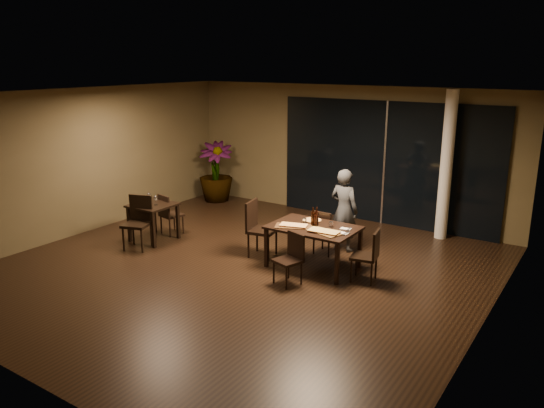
{
  "coord_description": "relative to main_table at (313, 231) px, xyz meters",
  "views": [
    {
      "loc": [
        5.24,
        -6.88,
        3.55
      ],
      "look_at": [
        0.19,
        0.72,
        1.05
      ],
      "focal_mm": 35.0,
      "sensor_mm": 36.0,
      "label": 1
    }
  ],
  "objects": [
    {
      "name": "ground",
      "position": [
        -1.0,
        -0.8,
        -0.68
      ],
      "size": [
        8.0,
        8.0,
        0.0
      ],
      "primitive_type": "plane",
      "color": "black",
      "rests_on": "ground"
    },
    {
      "name": "wall_back",
      "position": [
        -1.0,
        3.25,
        0.82
      ],
      "size": [
        8.0,
        0.1,
        3.0
      ],
      "primitive_type": "cube",
      "color": "brown",
      "rests_on": "ground"
    },
    {
      "name": "wall_front",
      "position": [
        -1.0,
        -4.85,
        0.82
      ],
      "size": [
        8.0,
        0.1,
        3.0
      ],
      "primitive_type": "cube",
      "color": "brown",
      "rests_on": "ground"
    },
    {
      "name": "wall_left",
      "position": [
        -5.05,
        -0.8,
        0.82
      ],
      "size": [
        0.1,
        8.0,
        3.0
      ],
      "primitive_type": "cube",
      "color": "brown",
      "rests_on": "ground"
    },
    {
      "name": "wall_right",
      "position": [
        3.05,
        -0.8,
        0.82
      ],
      "size": [
        0.1,
        8.0,
        3.0
      ],
      "primitive_type": "cube",
      "color": "brown",
      "rests_on": "ground"
    },
    {
      "name": "ceiling",
      "position": [
        -1.0,
        -0.8,
        2.34
      ],
      "size": [
        8.0,
        8.0,
        0.04
      ],
      "primitive_type": "cube",
      "color": "silver",
      "rests_on": "wall_back"
    },
    {
      "name": "window_panel",
      "position": [
        0.0,
        3.16,
        0.67
      ],
      "size": [
        5.0,
        0.06,
        2.7
      ],
      "primitive_type": "cube",
      "color": "black",
      "rests_on": "ground"
    },
    {
      "name": "column",
      "position": [
        1.4,
        2.85,
        0.82
      ],
      "size": [
        0.24,
        0.24,
        3.0
      ],
      "primitive_type": "cylinder",
      "color": "white",
      "rests_on": "ground"
    },
    {
      "name": "main_table",
      "position": [
        0.0,
        0.0,
        0.0
      ],
      "size": [
        1.5,
        1.0,
        0.75
      ],
      "color": "black",
      "rests_on": "ground"
    },
    {
      "name": "side_table",
      "position": [
        -3.4,
        -0.5,
        -0.05
      ],
      "size": [
        0.8,
        0.8,
        0.75
      ],
      "color": "black",
      "rests_on": "ground"
    },
    {
      "name": "chair_main_far",
      "position": [
        -0.14,
        0.66,
        -0.2
      ],
      "size": [
        0.41,
        0.41,
        0.85
      ],
      "rotation": [
        0.0,
        0.0,
        3.1
      ],
      "color": "black",
      "rests_on": "ground"
    },
    {
      "name": "chair_main_near",
      "position": [
        0.03,
        -0.79,
        -0.21
      ],
      "size": [
        0.49,
        0.49,
        0.84
      ],
      "rotation": [
        0.0,
        0.0,
        -0.31
      ],
      "color": "black",
      "rests_on": "ground"
    },
    {
      "name": "chair_main_left",
      "position": [
        -1.15,
        -0.05,
        -0.09
      ],
      "size": [
        0.57,
        0.57,
        1.04
      ],
      "rotation": [
        0.0,
        0.0,
        1.77
      ],
      "color": "black",
      "rests_on": "ground"
    },
    {
      "name": "chair_main_right",
      "position": [
        1.07,
        -0.04,
        -0.18
      ],
      "size": [
        0.48,
        0.48,
        0.88
      ],
      "rotation": [
        0.0,
        0.0,
        -1.39
      ],
      "color": "black",
      "rests_on": "ground"
    },
    {
      "name": "chair_side_far",
      "position": [
        -3.39,
        -0.08,
        -0.2
      ],
      "size": [
        0.48,
        0.48,
        0.86
      ],
      "rotation": [
        0.0,
        0.0,
        2.92
      ],
      "color": "black",
      "rests_on": "ground"
    },
    {
      "name": "chair_side_near",
      "position": [
        -3.32,
        -0.96,
        -0.11
      ],
      "size": [
        0.6,
        0.6,
        1.02
      ],
      "rotation": [
        0.0,
        0.0,
        0.34
      ],
      "color": "black",
      "rests_on": "ground"
    },
    {
      "name": "diner",
      "position": [
        0.05,
        1.09,
        0.12
      ],
      "size": [
        0.58,
        0.42,
        1.59
      ],
      "primitive_type": "imported",
      "rotation": [
        0.0,
        0.0,
        3.02
      ],
      "color": "#2E3033",
      "rests_on": "ground"
    },
    {
      "name": "potted_plant",
      "position": [
        -4.32,
        2.6,
        0.09
      ],
      "size": [
        1.16,
        1.16,
        1.52
      ],
      "primitive_type": "imported",
      "rotation": [
        0.0,
        0.0,
        0.64
      ],
      "color": "#1C4517",
      "rests_on": "ground"
    },
    {
      "name": "pizza_board_left",
      "position": [
        -0.28,
        -0.2,
        0.08
      ],
      "size": [
        0.7,
        0.54,
        0.01
      ],
      "primitive_type": "cube",
      "rotation": [
        0.0,
        0.0,
        0.42
      ],
      "color": "#422915",
      "rests_on": "main_table"
    },
    {
      "name": "pizza_board_right",
      "position": [
        0.31,
        -0.2,
        0.08
      ],
      "size": [
        0.64,
        0.44,
        0.01
      ],
      "primitive_type": "cube",
      "rotation": [
        0.0,
        0.0,
        -0.29
      ],
      "color": "#4C3318",
      "rests_on": "main_table"
    },
    {
      "name": "oblong_pizza_left",
      "position": [
        -0.28,
        -0.2,
        0.1
      ],
      "size": [
        0.49,
        0.33,
        0.02
      ],
      "primitive_type": null,
      "rotation": [
        0.0,
        0.0,
        0.29
      ],
      "color": "#69090C",
      "rests_on": "pizza_board_left"
    },
    {
      "name": "oblong_pizza_right",
      "position": [
        0.31,
        -0.2,
        0.1
      ],
      "size": [
        0.52,
        0.26,
        0.02
      ],
      "primitive_type": null,
      "rotation": [
        0.0,
        0.0,
        0.06
      ],
      "color": "maroon",
      "rests_on": "pizza_board_right"
    },
    {
      "name": "round_pizza",
      "position": [
        -0.19,
        0.29,
        0.08
      ],
      "size": [
        0.31,
        0.31,
        0.01
      ],
      "primitive_type": "cylinder",
      "color": "#A83612",
      "rests_on": "main_table"
    },
    {
      "name": "bottle_a",
      "position": [
        -0.04,
        0.05,
        0.24
      ],
      "size": [
        0.07,
        0.07,
        0.33
      ],
      "primitive_type": null,
      "color": "black",
      "rests_on": "main_table"
    },
    {
      "name": "bottle_b",
      "position": [
        0.04,
        0.02,
        0.22
      ],
      "size": [
        0.06,
        0.06,
        0.28
      ],
      "primitive_type": null,
      "color": "black",
      "rests_on": "main_table"
    },
    {
      "name": "bottle_c",
      "position": [
        -0.01,
        0.12,
        0.23
      ],
      "size": [
        0.07,
        0.07,
        0.31
      ],
      "primitive_type": null,
      "color": "black",
      "rests_on": "main_table"
    },
    {
      "name": "tumbler_left",
      "position": [
        -0.24,
        0.1,
        0.12
      ],
      "size": [
        0.07,
        0.07,
        0.08
      ],
      "primitive_type": "cylinder",
      "color": "white",
      "rests_on": "main_table"
    },
    {
      "name": "tumbler_right",
      "position": [
        0.26,
        0.15,
        0.12
      ],
      "size": [
        0.08,
        0.08,
        0.09
      ],
      "primitive_type": "cylinder",
      "color": "white",
      "rests_on": "main_table"
    },
    {
      "name": "napkin_near",
      "position": [
        0.6,
        -0.07,
        0.08
      ],
      "size": [
        0.19,
        0.13,
        0.01
      ],
      "primitive_type": "cube",
      "rotation": [
        0.0,
        0.0,
        -0.18
      ],
      "color": "white",
      "rests_on": "main_table"
    },
    {
      "name": "napkin_far",
      "position": [
        0.54,
        0.16,
        0.08
      ],
      "size": [
        0.19,
        0.11,
        0.01
      ],
      "primitive_type": "cube",
      "rotation": [
        0.0,
        0.0,
        0.06
      ],
      "color": "white",
      "rests_on": "main_table"
    },
    {
      "name": "wine_glass_a",
      "position": [
        -3.57,
        -0.43,
        0.17
      ],
      "size": [
        0.08,
        0.08,
        0.18
      ],
      "primitive_type": null,
      "color": "white",
      "rests_on": "side_table"
    },
    {
      "name": "wine_glass_b",
      "position": [
        -3.3,
        -0.51,
        0.16
      ],
      "size": [
        0.08,
        0.08,
        0.18
      ],
      "primitive_type": null,
      "color": "white",
      "rests_on": "side_table"
    },
    {
      "name": "side_napkin",
      "position": [
        -3.38,
        -0.71,
        0.08
      ],
      "size": [
        0.18,
        0.11,
        0.01
      ],
      "primitive_type": "cube",
      "rotation": [
        0.0,
        0.0,
        -0.01
      ],
      "color": "white",
      "rests_on": "side_table"
    }
  ]
}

